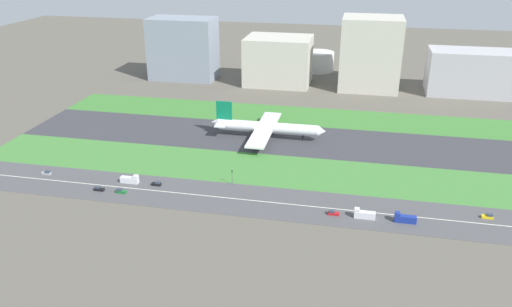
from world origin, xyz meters
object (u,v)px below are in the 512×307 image
object	(u,v)px
airliner	(265,127)
car_3	(488,216)
car_5	(333,213)
fuel_tank_west	(279,61)
traffic_light	(232,176)
car_1	(121,191)
office_tower	(370,54)
truck_1	(364,214)
cargo_warehouse	(469,72)
truck_0	(130,180)
hangar_building	(278,61)
car_0	(47,173)
fuel_tank_centre	(318,61)
truck_2	(405,219)
car_4	(99,189)
car_2	(157,184)
terminal_building	(183,49)

from	to	relation	value
airliner	car_3	distance (m)	124.46
airliner	car_5	distance (m)	89.30
car_5	fuel_tank_west	bearing A→B (deg)	-75.51
car_5	traffic_light	xyz separation A→B (m)	(-46.79, 17.99, 3.37)
car_1	traffic_light	distance (m)	49.58
airliner	office_tower	world-z (taller)	office_tower
truck_1	traffic_light	size ratio (longest dim) A/B	1.17
cargo_warehouse	fuel_tank_west	distance (m)	150.59
truck_1	office_tower	size ratio (longest dim) A/B	0.16
truck_0	hangar_building	xyz separation A→B (m)	(38.22, 182.00, 15.95)
car_3	car_0	bearing A→B (deg)	180.00
car_5	fuel_tank_centre	bearing A→B (deg)	-83.14
truck_0	truck_2	xyz separation A→B (m)	(121.00, -10.00, 0.00)
fuel_tank_west	car_0	bearing A→B (deg)	-108.12
car_4	truck_2	bearing A→B (deg)	-180.00
truck_2	car_2	bearing A→B (deg)	-5.28
airliner	hangar_building	world-z (taller)	hangar_building
airliner	car_3	size ratio (longest dim) A/B	14.77
truck_2	terminal_building	bearing A→B (deg)	-50.53
traffic_light	office_tower	xyz separation A→B (m)	(59.47, 174.01, 21.63)
fuel_tank_centre	car_3	bearing A→B (deg)	-68.49
truck_2	terminal_building	xyz separation A→B (m)	(-158.11, 192.00, 21.80)
car_0	airliner	bearing A→B (deg)	36.35
office_tower	cargo_warehouse	bearing A→B (deg)	0.00
truck_0	car_1	world-z (taller)	truck_0
car_0	hangar_building	distance (m)	199.82
car_4	office_tower	size ratio (longest dim) A/B	0.08
car_0	car_5	distance (m)	135.93
car_3	fuel_tank_west	world-z (taller)	fuel_tank_west
car_5	car_4	world-z (taller)	same
airliner	car_3	xyz separation A→B (m)	(104.11, -68.00, -5.31)
terminal_building	truck_0	bearing A→B (deg)	-78.48
car_1	truck_2	distance (m)	120.88
car_3	fuel_tank_centre	xyz separation A→B (m)	(-89.46, 227.00, 7.07)
car_5	car_4	distance (m)	103.41
car_2	car_3	bearing A→B (deg)	0.00
car_0	traffic_light	bearing A→B (deg)	5.15
car_0	office_tower	size ratio (longest dim) A/B	0.08
car_4	fuel_tank_centre	distance (m)	248.65
traffic_light	car_2	bearing A→B (deg)	-166.51
airliner	car_1	xyz separation A→B (m)	(-49.71, -78.00, -5.31)
car_5	truck_1	bearing A→B (deg)	180.00
terminal_building	truck_1	bearing A→B (deg)	-53.45
airliner	car_1	distance (m)	92.65
airliner	car_0	world-z (taller)	airliner
truck_1	truck_2	xyz separation A→B (m)	(15.76, 0.00, 0.00)
airliner	terminal_building	bearing A→B (deg)	127.33
truck_0	fuel_tank_centre	distance (m)	236.07
airliner	terminal_building	world-z (taller)	terminal_building
car_5	fuel_tank_west	xyz separation A→B (m)	(-61.27, 237.00, 5.61)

